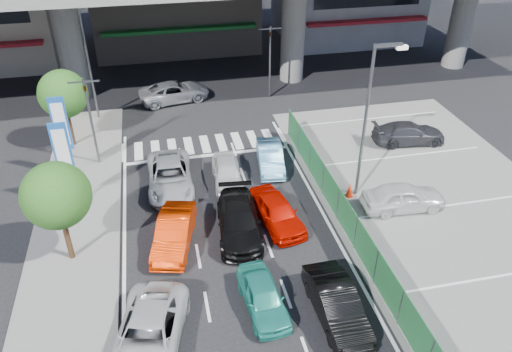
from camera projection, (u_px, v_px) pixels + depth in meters
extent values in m
plane|color=black|center=(247.00, 300.00, 19.88)|extent=(120.00, 120.00, 0.00)
cube|color=#61615E|center=(467.00, 231.00, 23.47)|extent=(12.00, 28.00, 0.06)
cube|color=#61615E|center=(73.00, 258.00, 21.88)|extent=(4.00, 30.00, 0.12)
cylinder|color=#62625E|center=(69.00, 43.00, 34.31)|extent=(1.80, 1.80, 8.00)
cylinder|color=#62625E|center=(293.00, 28.00, 37.17)|extent=(1.80, 1.80, 8.00)
cylinder|color=#62625E|center=(462.00, 17.00, 39.67)|extent=(1.80, 1.80, 8.00)
cube|color=#146623|center=(180.00, 28.00, 41.23)|extent=(12.60, 1.60, 0.25)
cube|color=#A2141F|center=(366.00, 20.00, 43.27)|extent=(10.80, 1.60, 0.25)
cylinder|color=#595B60|center=(92.00, 123.00, 27.20)|extent=(0.14, 0.14, 5.20)
cube|color=#595B60|center=(84.00, 82.00, 25.89)|extent=(1.60, 0.08, 0.08)
imported|color=black|center=(85.00, 87.00, 26.05)|extent=(0.26, 1.24, 0.50)
cylinder|color=#595B60|center=(270.00, 63.00, 35.02)|extent=(0.14, 0.14, 5.20)
cube|color=#595B60|center=(270.00, 29.00, 33.72)|extent=(1.60, 0.08, 0.08)
imported|color=black|center=(270.00, 33.00, 33.88)|extent=(0.26, 1.24, 0.50)
cylinder|color=#595B60|center=(365.00, 126.00, 23.87)|extent=(0.16, 0.16, 8.00)
cube|color=#595B60|center=(388.00, 45.00, 21.86)|extent=(1.40, 0.15, 0.15)
cube|color=silver|center=(402.00, 47.00, 22.06)|extent=(0.50, 0.22, 0.18)
cylinder|color=#595B60|center=(88.00, 61.00, 31.30)|extent=(0.16, 0.16, 8.00)
cylinder|color=#595B60|center=(72.00, 188.00, 24.55)|extent=(0.10, 0.10, 2.20)
cube|color=#164B9B|center=(63.00, 152.00, 23.41)|extent=(0.80, 0.12, 3.00)
cube|color=white|center=(62.00, 152.00, 23.35)|extent=(0.60, 0.02, 2.40)
cylinder|color=#595B60|center=(69.00, 159.00, 26.94)|extent=(0.10, 0.10, 2.20)
cube|color=#164B9B|center=(61.00, 124.00, 25.80)|extent=(0.80, 0.12, 3.00)
cube|color=white|center=(60.00, 125.00, 25.74)|extent=(0.60, 0.02, 2.40)
cylinder|color=#382314|center=(68.00, 238.00, 21.26)|extent=(0.24, 0.24, 2.40)
sphere|color=#174112|center=(56.00, 196.00, 20.06)|extent=(2.80, 2.80, 2.80)
cylinder|color=#382314|center=(71.00, 128.00, 29.72)|extent=(0.24, 0.24, 2.40)
sphere|color=#174112|center=(63.00, 94.00, 28.52)|extent=(2.80, 2.80, 2.80)
imported|color=silver|center=(148.00, 336.00, 17.55)|extent=(3.47, 5.38, 1.38)
imported|color=teal|center=(263.00, 296.00, 19.23)|extent=(1.72, 3.68, 1.22)
imported|color=black|center=(337.00, 304.00, 18.79)|extent=(1.57, 4.23, 1.38)
imported|color=red|center=(174.00, 233.00, 22.34)|extent=(2.44, 4.42, 1.38)
imported|color=black|center=(239.00, 221.00, 23.05)|extent=(2.41, 4.93, 1.38)
imported|color=#BE0C00|center=(277.00, 212.00, 23.64)|extent=(2.37, 4.29, 1.38)
imported|color=#A2A6A9|center=(170.00, 176.00, 26.24)|extent=(2.38, 5.01, 1.38)
imported|color=silver|center=(227.00, 172.00, 26.67)|extent=(1.70, 3.80, 1.27)
imported|color=#5997BF|center=(270.00, 157.00, 28.00)|extent=(1.83, 3.97, 1.26)
imported|color=#97999E|center=(175.00, 92.00, 35.53)|extent=(5.28, 3.19, 1.37)
imported|color=silver|center=(403.00, 197.00, 24.55)|extent=(4.16, 1.87, 1.39)
imported|color=#2F2F34|center=(409.00, 133.00, 30.26)|extent=(4.56, 2.26, 1.27)
cone|color=red|center=(350.00, 190.00, 25.59)|extent=(0.53, 0.53, 0.78)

